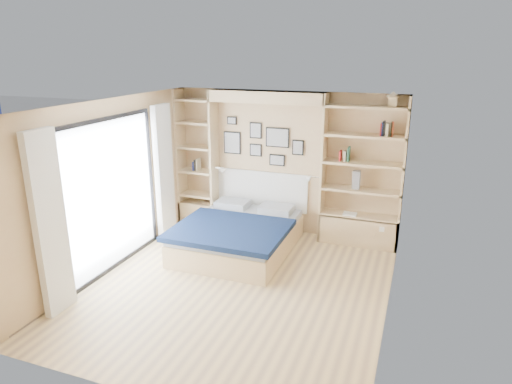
% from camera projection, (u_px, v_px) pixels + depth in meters
% --- Properties ---
extents(ground, '(4.50, 4.50, 0.00)m').
position_uv_depth(ground, '(238.00, 287.00, 6.34)').
color(ground, '#E4C383').
rests_on(ground, ground).
extents(room_shell, '(4.50, 4.50, 4.50)m').
position_uv_depth(room_shell, '(250.00, 181.00, 7.51)').
color(room_shell, tan).
rests_on(room_shell, ground).
extents(bed, '(1.74, 2.16, 1.07)m').
position_uv_depth(bed, '(239.00, 234.00, 7.44)').
color(bed, '#E3BF89').
rests_on(bed, ground).
extents(photo_gallery, '(1.48, 0.02, 0.82)m').
position_uv_depth(photo_gallery, '(261.00, 142.00, 8.00)').
color(photo_gallery, black).
rests_on(photo_gallery, ground).
extents(reading_lamps, '(1.92, 0.12, 0.15)m').
position_uv_depth(reading_lamps, '(265.00, 173.00, 7.90)').
color(reading_lamps, silver).
rests_on(reading_lamps, ground).
extents(shelf_decor, '(3.53, 0.23, 2.03)m').
position_uv_depth(shelf_decor, '(350.00, 144.00, 7.31)').
color(shelf_decor, '#A51E1E').
rests_on(shelf_decor, ground).
extents(deck, '(3.20, 4.00, 0.05)m').
position_uv_depth(deck, '(36.00, 249.00, 7.53)').
color(deck, '#6C5D50').
rests_on(deck, ground).
extents(deck_chair, '(0.64, 0.86, 0.78)m').
position_uv_depth(deck_chair, '(72.00, 205.00, 8.54)').
color(deck_chair, tan).
rests_on(deck_chair, ground).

